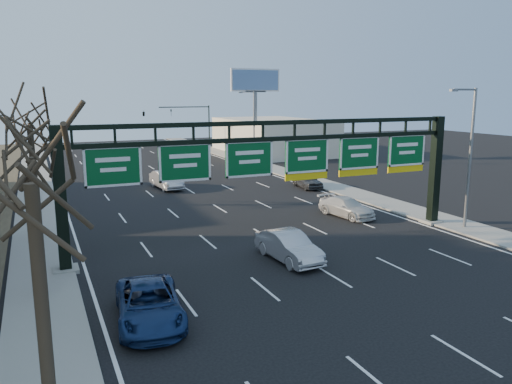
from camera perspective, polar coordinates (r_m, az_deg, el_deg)
name	(u,v)px	position (r m, az deg, el deg)	size (l,w,h in m)	color
ground	(358,291)	(23.02, 11.63, -11.08)	(160.00, 160.00, 0.00)	black
sidewalk_left	(38,219)	(38.16, -23.65, -2.79)	(3.00, 120.00, 0.12)	gray
sidewalk_right	(345,190)	(45.88, 10.15, 0.18)	(3.00, 120.00, 0.12)	gray
lane_markings	(211,203)	(40.22, -5.14, -1.30)	(21.60, 120.00, 0.01)	white
sign_gantry	(281,165)	(28.55, 2.89, 3.08)	(24.60, 1.20, 7.20)	black
building_right_distant	(272,136)	(74.96, 1.87, 6.40)	(12.00, 20.00, 5.00)	beige
tree_near	(27,141)	(13.24, -24.67, 5.28)	(3.60, 3.60, 8.86)	black
tree_gantry	(29,132)	(22.25, -24.51, 6.28)	(3.60, 3.60, 8.48)	black
tree_mid	(28,107)	(32.21, -24.60, 8.77)	(3.60, 3.60, 9.24)	black
tree_far	(29,109)	(42.21, -24.53, 8.59)	(3.60, 3.60, 8.86)	black
streetlight_near	(469,151)	(34.38, 23.17, 4.32)	(2.15, 0.22, 9.00)	slate
streetlight_far	(253,123)	(62.57, -0.34, 7.85)	(2.15, 0.22, 9.00)	slate
billboard_right	(255,91)	(68.06, -0.08, 11.47)	(7.00, 0.50, 12.00)	slate
traffic_signal_mast	(169,116)	(74.56, -9.90, 8.53)	(10.16, 0.54, 7.00)	black
car_blue_suv	(149,304)	(19.97, -12.10, -12.39)	(2.40, 5.20, 1.45)	navy
car_silver_sedan	(289,246)	(26.34, 3.75, -6.22)	(1.63, 4.67, 1.54)	#B0B0B5
car_white_wagon	(346,207)	(36.30, 10.30, -1.71)	(1.88, 4.64, 1.35)	silver
car_grey_far	(307,180)	(46.94, 5.89, 1.36)	(1.70, 4.22, 1.44)	#393B3E
car_silver_distant	(166,180)	(47.03, -10.21, 1.37)	(1.72, 4.94, 1.63)	#A8A9AD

